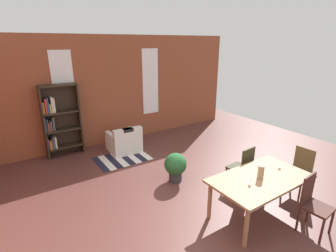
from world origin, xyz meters
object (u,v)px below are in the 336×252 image
Objects in this scene: dining_chair_far_right at (242,167)px; dining_chair_head_right at (300,170)px; armchair_white at (124,142)px; potted_plant_by_shelf at (175,166)px; dining_table at (260,182)px; dining_chair_near_right at (313,202)px; bookshelf_tall at (59,120)px; vase_on_table at (261,172)px.

dining_chair_head_right is at bearing -40.19° from dining_chair_far_right.
armchair_white is 1.26× the size of potted_plant_by_shelf.
dining_chair_near_right reaches higher than dining_table.
dining_chair_head_right is 0.50× the size of bookshelf_tall.
dining_table is 2.70× the size of potted_plant_by_shelf.
vase_on_table reaches higher than dining_chair_far_right.
dining_table is 0.92× the size of bookshelf_tall.
armchair_white reaches higher than potted_plant_by_shelf.
dining_chair_head_right is (1.25, 0.00, -0.14)m from dining_table.
dining_chair_head_right reaches higher than potted_plant_by_shelf.
vase_on_table is 0.12× the size of bookshelf_tall.
armchair_white is (-1.21, 4.56, -0.23)m from dining_chair_near_right.
dining_chair_head_right is 4.36m from armchair_white.
bookshelf_tall is at bearing 117.21° from dining_chair_near_right.
dining_chair_far_right is at bearing -47.02° from potted_plant_by_shelf.
armchair_white is at bearing -25.22° from bookshelf_tall.
potted_plant_by_shelf is at bearing 110.86° from dining_chair_near_right.
dining_chair_far_right is 1.11m from dining_chair_head_right.
bookshelf_tall reaches higher than dining_chair_head_right.
dining_table is at bearing -118.97° from dining_chair_far_right.
potted_plant_by_shelf is (1.77, -2.81, -0.61)m from bookshelf_tall.
dining_chair_head_right is at bearing 0.20° from vase_on_table.
bookshelf_tall reaches higher than dining_chair_far_right.
dining_chair_near_right is at bearing -61.75° from dining_table.
vase_on_table reaches higher than dining_chair_near_right.
potted_plant_by_shelf is at bearing -82.74° from armchair_white.
armchair_white is (-1.22, 3.12, -0.23)m from dining_chair_far_right.
bookshelf_tall is (-2.30, 4.55, 0.13)m from vase_on_table.
dining_chair_far_right is 1.00× the size of dining_chair_near_right.
bookshelf_tall is 2.94× the size of potted_plant_by_shelf.
dining_table is 1.84× the size of dining_chair_head_right.
dining_chair_far_right is at bearing 61.03° from dining_table.
dining_chair_near_right is 5.94m from bookshelf_tall.
dining_chair_far_right is 1.44m from dining_chair_near_right.
dining_table is at bearing 118.25° from dining_chair_near_right.
dining_chair_head_right reaches higher than armchair_white.
bookshelf_tall is (-2.72, 3.82, 0.46)m from dining_chair_far_right.
armchair_white reaches higher than dining_table.
bookshelf_tall is at bearing 117.04° from dining_table.
vase_on_table is 1.88m from potted_plant_by_shelf.
dining_chair_near_right reaches higher than potted_plant_by_shelf.
bookshelf_tall reaches higher than vase_on_table.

